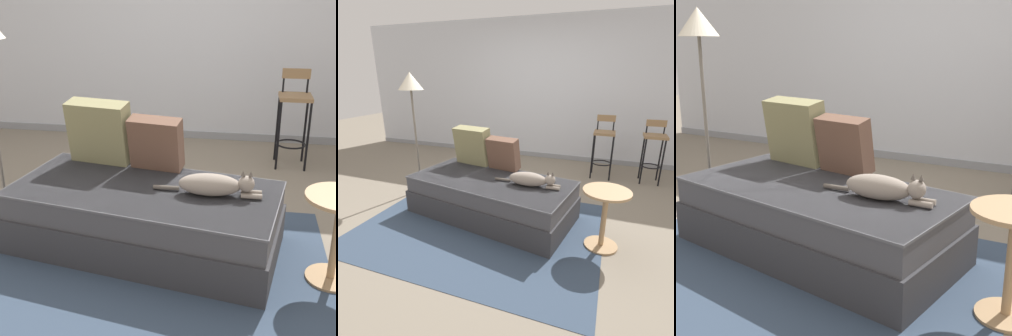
{
  "view_description": "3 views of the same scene",
  "coord_description": "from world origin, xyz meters",
  "views": [
    {
      "loc": [
        0.65,
        -3.32,
        1.79
      ],
      "look_at": [
        0.15,
        -0.3,
        0.58
      ],
      "focal_mm": 50.0,
      "sensor_mm": 36.0,
      "label": 1
    },
    {
      "loc": [
        1.23,
        -3.18,
        1.63
      ],
      "look_at": [
        0.15,
        -0.3,
        0.58
      ],
      "focal_mm": 30.0,
      "sensor_mm": 36.0,
      "label": 2
    },
    {
      "loc": [
        1.53,
        -2.91,
        1.39
      ],
      "look_at": [
        0.15,
        -0.3,
        0.58
      ],
      "focal_mm": 50.0,
      "sensor_mm": 36.0,
      "label": 3
    }
  ],
  "objects": [
    {
      "name": "ground_plane",
      "position": [
        0.0,
        0.0,
        0.0
      ],
      "size": [
        16.0,
        16.0,
        0.0
      ],
      "primitive_type": "plane",
      "color": "slate",
      "rests_on": "ground"
    },
    {
      "name": "wall_back_panel",
      "position": [
        0.0,
        2.25,
        1.3
      ],
      "size": [
        8.0,
        0.1,
        2.6
      ],
      "primitive_type": "cube",
      "color": "silver",
      "rests_on": "ground"
    },
    {
      "name": "wall_baseboard_trim",
      "position": [
        0.0,
        2.2,
        0.04
      ],
      "size": [
        8.0,
        0.02,
        0.09
      ],
      "primitive_type": "cube",
      "color": "gray",
      "rests_on": "ground"
    },
    {
      "name": "area_rug",
      "position": [
        0.0,
        -0.7,
        0.0
      ],
      "size": [
        2.58,
        2.02,
        0.01
      ],
      "primitive_type": "cube",
      "color": "#334256",
      "rests_on": "ground"
    },
    {
      "name": "couch",
      "position": [
        0.0,
        -0.4,
        0.23
      ],
      "size": [
        2.01,
        1.23,
        0.46
      ],
      "color": "#353539",
      "rests_on": "ground"
    },
    {
      "name": "throw_pillow_corner",
      "position": [
        -0.45,
        0.04,
        0.71
      ],
      "size": [
        0.52,
        0.32,
        0.5
      ],
      "color": "#847F56",
      "rests_on": "couch"
    },
    {
      "name": "throw_pillow_middle",
      "position": [
        0.02,
        -0.04,
        0.67
      ],
      "size": [
        0.43,
        0.28,
        0.42
      ],
      "color": "brown",
      "rests_on": "couch"
    },
    {
      "name": "cat",
      "position": [
        0.49,
        -0.44,
        0.54
      ],
      "size": [
        0.74,
        0.18,
        0.19
      ],
      "color": "gray",
      "rests_on": "couch"
    },
    {
      "name": "bar_stool_near_window",
      "position": [
        1.16,
        1.45,
        0.58
      ],
      "size": [
        0.32,
        0.32,
        0.99
      ],
      "color": "black",
      "rests_on": "ground"
    },
    {
      "name": "bar_stool_by_doorway",
      "position": [
        1.88,
        1.45,
        0.6
      ],
      "size": [
        0.32,
        0.32,
        0.96
      ],
      "color": "black",
      "rests_on": "ground"
    },
    {
      "name": "side_table",
      "position": [
        1.27,
        -0.62,
        0.39
      ],
      "size": [
        0.44,
        0.44,
        0.6
      ],
      "color": "tan",
      "rests_on": "ground"
    },
    {
      "name": "floor_lamp",
      "position": [
        -1.25,
        -0.08,
        1.38
      ],
      "size": [
        0.32,
        0.32,
        1.64
      ],
      "color": "slate",
      "rests_on": "ground"
    }
  ]
}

